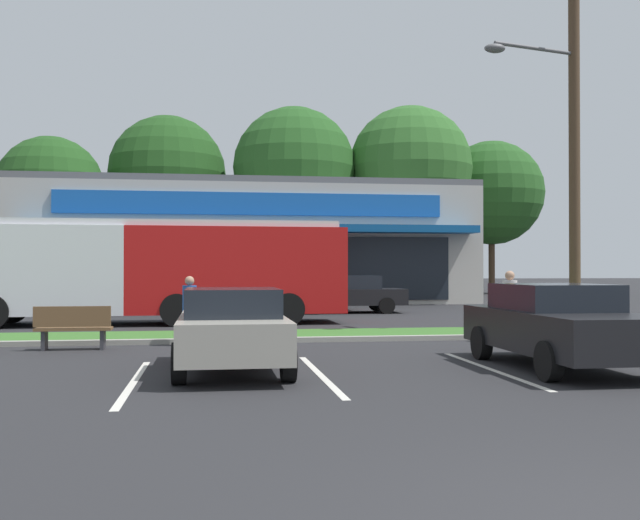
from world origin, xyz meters
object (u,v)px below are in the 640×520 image
at_px(car_4, 232,329).
at_px(pedestrian_mid, 189,311).
at_px(utility_pole, 570,126).
at_px(car_2, 559,324).
at_px(car_3, 301,291).
at_px(pedestrian_near_bench, 510,306).
at_px(car_1, 147,294).
at_px(car_0, 348,294).
at_px(bus_stop_bench, 73,327).
at_px(city_bus, 147,268).

bearing_deg(car_4, pedestrian_mid, 10.77).
height_order(utility_pole, pedestrian_mid, utility_pole).
relative_size(car_2, car_3, 1.07).
bearing_deg(pedestrian_mid, pedestrian_near_bench, 131.95).
bearing_deg(car_2, utility_pole, 151.04).
bearing_deg(utility_pole, car_2, -118.96).
bearing_deg(car_1, car_2, 116.76).
bearing_deg(pedestrian_mid, car_2, 98.02).
xyz_separation_m(car_1, pedestrian_mid, (1.96, -12.18, 0.02)).
height_order(car_0, car_1, car_1).
height_order(utility_pole, pedestrian_near_bench, utility_pole).
xyz_separation_m(utility_pole, car_0, (-4.26, 10.02, -4.88)).
relative_size(car_2, pedestrian_mid, 2.92).
height_order(car_1, pedestrian_mid, pedestrian_mid).
relative_size(car_1, pedestrian_mid, 2.91).
distance_m(car_2, car_4, 5.74).
bearing_deg(pedestrian_near_bench, car_0, -102.52).
relative_size(bus_stop_bench, car_1, 0.35).
distance_m(car_3, car_4, 18.76).
height_order(city_bus, car_1, city_bus).
distance_m(city_bus, car_0, 8.94).
distance_m(car_1, car_2, 18.92).
bearing_deg(pedestrian_mid, car_1, -127.14).
xyz_separation_m(car_0, pedestrian_mid, (-5.88, -11.76, 0.04)).
bearing_deg(city_bus, car_4, 100.54).
distance_m(city_bus, pedestrian_near_bench, 11.50).
xyz_separation_m(city_bus, car_2, (8.06, -11.51, -1.00)).
bearing_deg(utility_pole, pedestrian_near_bench, -142.61).
distance_m(car_1, car_4, 16.78).
relative_size(utility_pole, car_4, 2.55).
xyz_separation_m(city_bus, bus_stop_bench, (-0.95, -7.31, -1.26)).
bearing_deg(bus_stop_bench, car_2, 155.02).
bearing_deg(car_1, car_4, 99.57).
bearing_deg(pedestrian_mid, car_4, 54.49).
xyz_separation_m(utility_pole, bus_stop_bench, (-12.58, -2.25, -5.13)).
distance_m(car_0, car_1, 7.85).
xyz_separation_m(car_3, pedestrian_mid, (-4.28, -14.07, 0.01)).
distance_m(city_bus, pedestrian_mid, 7.03).
xyz_separation_m(city_bus, pedestrian_mid, (1.50, -6.80, -0.97)).
distance_m(utility_pole, pedestrian_mid, 11.36).
relative_size(utility_pole, car_1, 2.29).
bearing_deg(pedestrian_near_bench, pedestrian_mid, -22.26).
height_order(utility_pole, bus_stop_bench, utility_pole).
height_order(car_3, car_4, car_3).
xyz_separation_m(city_bus, car_0, (7.38, 4.96, -1.01)).
height_order(city_bus, car_3, city_bus).
bearing_deg(car_2, car_0, -177.61).
bearing_deg(car_1, bus_stop_bench, 87.78).
relative_size(city_bus, car_1, 2.70).
xyz_separation_m(utility_pole, pedestrian_near_bench, (-2.58, -1.97, -4.78)).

